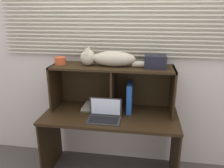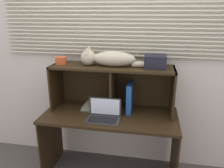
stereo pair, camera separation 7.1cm
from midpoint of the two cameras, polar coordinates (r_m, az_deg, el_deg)
back_panel_with_blinds at (r=2.57m, az=1.74°, el=6.12°), size 4.40×0.08×2.50m
desk at (r=2.47m, az=0.31°, el=-10.77°), size 1.41×0.63×0.75m
hutch_shelf_unit at (r=2.42m, az=1.04°, el=1.21°), size 1.29×0.37×0.49m
cat at (r=2.34m, az=-0.19°, el=6.52°), size 0.77×0.17×0.20m
laptop at (r=2.28m, az=-1.19°, el=-7.84°), size 0.33×0.21×0.20m
binder_upright at (r=2.42m, az=5.38°, el=-3.37°), size 0.05×0.24×0.32m
book_stack at (r=2.55m, az=-4.54°, el=-5.65°), size 0.17×0.25×0.04m
small_basket at (r=2.49m, az=-12.04°, el=5.88°), size 0.12×0.12×0.08m
storage_box at (r=2.30m, az=11.78°, el=5.56°), size 0.21×0.18×0.13m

